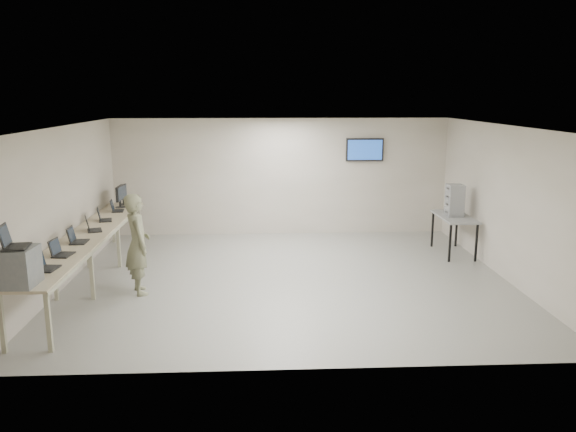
{
  "coord_description": "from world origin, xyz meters",
  "views": [
    {
      "loc": [
        -0.5,
        -9.89,
        3.34
      ],
      "look_at": [
        0.0,
        0.2,
        1.15
      ],
      "focal_mm": 35.0,
      "sensor_mm": 36.0,
      "label": 1
    }
  ],
  "objects_px": {
    "equipment_box": "(19,267)",
    "side_table": "(454,219)",
    "soldier": "(138,244)",
    "workbench": "(89,238)"
  },
  "relations": [
    {
      "from": "workbench",
      "to": "side_table",
      "type": "distance_m",
      "value": 7.35
    },
    {
      "from": "side_table",
      "to": "workbench",
      "type": "bearing_deg",
      "value": -168.09
    },
    {
      "from": "equipment_box",
      "to": "side_table",
      "type": "xyz_separation_m",
      "value": [
        7.25,
        4.27,
        -0.4
      ]
    },
    {
      "from": "equipment_box",
      "to": "soldier",
      "type": "relative_size",
      "value": 0.29
    },
    {
      "from": "workbench",
      "to": "equipment_box",
      "type": "height_order",
      "value": "equipment_box"
    },
    {
      "from": "workbench",
      "to": "equipment_box",
      "type": "distance_m",
      "value": 2.77
    },
    {
      "from": "equipment_box",
      "to": "workbench",
      "type": "bearing_deg",
      "value": 90.26
    },
    {
      "from": "workbench",
      "to": "soldier",
      "type": "height_order",
      "value": "soldier"
    },
    {
      "from": "soldier",
      "to": "side_table",
      "type": "height_order",
      "value": "soldier"
    },
    {
      "from": "equipment_box",
      "to": "side_table",
      "type": "height_order",
      "value": "equipment_box"
    }
  ]
}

